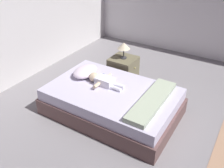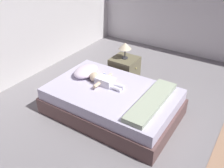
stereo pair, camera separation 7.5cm
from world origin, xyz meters
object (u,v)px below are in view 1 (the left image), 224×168
pillow (85,71)px  nightstand (123,70)px  bed (112,102)px  toothbrush (105,75)px  baby (103,81)px  lamp (124,46)px

pillow → nightstand: 0.92m
bed → toothbrush: bearing=45.9°
baby → bed: bearing=-106.6°
toothbrush → lamp: lamp is taller
toothbrush → lamp: size_ratio=0.49×
nightstand → bed: bearing=-160.4°
baby → lamp: 0.96m
bed → nightstand: size_ratio=4.07×
pillow → nightstand: pillow is taller
lamp → nightstand: bearing=-90.0°
toothbrush → nightstand: 0.69m
bed → nightstand: nightstand is taller
bed → nightstand: bearing=19.6°
nightstand → lamp: (-0.00, 0.00, 0.50)m
baby → toothbrush: baby is taller
toothbrush → pillow: bearing=120.8°
baby → toothbrush: 0.29m
nightstand → lamp: lamp is taller
bed → pillow: (0.15, 0.62, 0.31)m
baby → nightstand: 0.97m
pillow → toothbrush: size_ratio=3.23×
baby → lamp: size_ratio=1.94×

